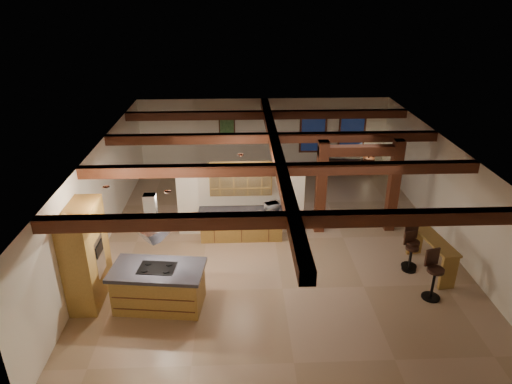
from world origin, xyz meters
TOP-DOWN VIEW (x-y plane):
  - ground at (0.00, 0.00)m, footprint 12.00×12.00m
  - room_walls at (0.00, 0.00)m, footprint 12.00×12.00m
  - ceiling_beams at (0.00, 0.00)m, footprint 10.00×12.00m
  - timber_posts at (2.50, 0.50)m, footprint 2.50×0.30m
  - partition_wall at (-1.00, 0.50)m, footprint 3.80×0.18m
  - pantry_cabinet at (-4.67, -2.60)m, footprint 0.67×1.60m
  - back_counter at (-1.00, 0.11)m, footprint 2.50×0.66m
  - upper_display_cabinet at (-1.00, 0.31)m, footprint 1.80×0.36m
  - range_hood at (-2.96, -3.00)m, footprint 1.10×1.10m
  - back_windows at (2.80, 5.93)m, footprint 2.70×0.07m
  - framed_art at (-1.50, 5.94)m, footprint 0.65×0.05m
  - recessed_cans at (-2.53, -1.93)m, footprint 3.16×2.46m
  - kitchen_island at (-2.96, -3.00)m, footprint 2.25×1.37m
  - dining_table at (-0.46, 2.46)m, footprint 1.91×1.16m
  - sofa at (3.14, 5.50)m, footprint 2.01×0.99m
  - microwave at (-0.10, 0.11)m, footprint 0.46×0.40m
  - bar_counter at (3.99, -1.79)m, footprint 0.71×1.91m
  - side_table at (4.24, 5.37)m, footprint 0.57×0.57m
  - table_lamp at (4.24, 5.37)m, footprint 0.27×0.27m
  - bar_stool_a at (3.56, -2.94)m, footprint 0.46×0.48m
  - bar_stool_b at (3.45, -1.75)m, footprint 0.39×0.41m
  - bar_stool_c at (3.52, -1.58)m, footprint 0.42×0.42m
  - dining_chairs at (-0.46, 2.46)m, footprint 2.41×2.41m

SIDE VIEW (x-z plane):
  - ground at x=0.00m, z-range 0.00..0.00m
  - sofa at x=3.14m, z-range 0.00..0.56m
  - side_table at x=4.24m, z-range 0.00..0.58m
  - dining_table at x=-0.46m, z-range 0.00..0.65m
  - back_counter at x=-1.00m, z-range 0.01..0.95m
  - kitchen_island at x=-2.96m, z-range 0.00..1.06m
  - bar_stool_b at x=3.45m, z-range 0.01..1.10m
  - bar_stool_c at x=3.52m, z-range 0.01..1.20m
  - dining_chairs at x=-0.46m, z-range 0.01..1.23m
  - bar_stool_a at x=3.56m, z-range 0.01..1.28m
  - bar_counter at x=3.99m, z-range 0.17..1.15m
  - table_lamp at x=4.24m, z-range 0.64..0.96m
  - microwave at x=-0.10m, z-range 0.94..1.15m
  - partition_wall at x=-1.00m, z-range 0.00..2.20m
  - pantry_cabinet at x=-4.67m, z-range 0.00..2.40m
  - back_windows at x=2.80m, z-range 0.65..2.35m
  - framed_art at x=-1.50m, z-range 1.27..2.12m
  - timber_posts at x=2.50m, z-range 0.31..3.21m
  - room_walls at x=0.00m, z-range -4.22..7.78m
  - range_hood at x=-2.96m, z-range 1.08..2.48m
  - upper_display_cabinet at x=-1.00m, z-range 1.37..2.33m
  - ceiling_beams at x=0.00m, z-range 2.62..2.90m
  - recessed_cans at x=-2.53m, z-range 2.85..2.89m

